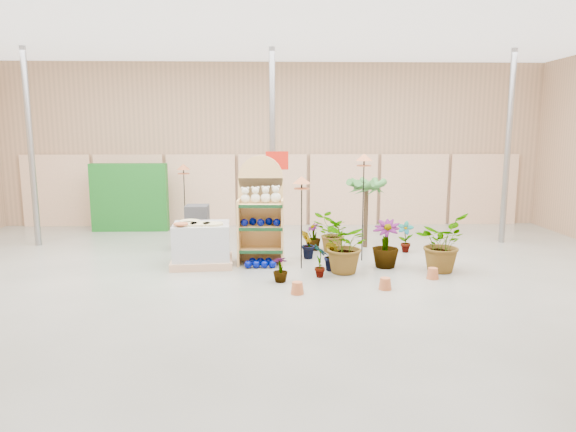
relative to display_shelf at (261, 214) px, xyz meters
name	(u,v)px	position (x,y,z in m)	size (l,w,h in m)	color
room	(272,155)	(0.24, -0.89, 1.22)	(15.20, 12.10, 4.70)	gray
display_shelf	(261,214)	(0.00, 0.00, 0.00)	(0.93, 0.61, 2.17)	tan
teddy_bears	(262,196)	(0.03, -0.10, 0.38)	(0.80, 0.21, 0.34)	beige
gazing_balls_shelf	(261,222)	(0.00, -0.13, -0.14)	(0.80, 0.27, 0.15)	#000A7D
gazing_balls_floor	(260,263)	(-0.01, -0.39, -0.92)	(0.63, 0.39, 0.15)	#000A7D
pallet_stack	(202,245)	(-1.17, -0.24, -0.57)	(1.27, 1.09, 0.89)	tan
charcoal_planters	(193,231)	(-1.56, 1.21, -0.57)	(0.80, 0.50, 1.00)	#2E2E30
trellis_stock	(130,197)	(-3.56, 3.40, -0.09)	(2.00, 0.30, 1.80)	#16611A
offer_sign	(277,180)	(0.34, 1.18, 0.58)	(0.50, 0.08, 2.20)	gray
bird_table_front	(302,183)	(0.79, -0.53, 0.68)	(0.34, 0.34, 1.80)	black
bird_table_right	(364,161)	(2.08, 0.05, 1.06)	(0.34, 0.34, 2.20)	black
bird_table_back	(184,169)	(-1.97, 2.57, 0.71)	(0.34, 0.34, 1.84)	black
palm	(367,185)	(2.37, 1.28, 0.44)	(0.70, 0.70, 1.68)	#3D2D1B
potted_plant_1	(332,256)	(1.37, -0.73, -0.70)	(0.32, 0.26, 0.59)	#357531
potted_plant_2	(346,245)	(1.60, -0.91, -0.45)	(0.98, 0.85, 1.09)	#357531
potted_plant_3	(386,244)	(2.45, -0.48, -0.52)	(0.53, 0.53, 0.94)	#357531
potted_plant_4	(405,237)	(3.15, 0.75, -0.65)	(0.36, 0.25, 0.69)	#357531
potted_plant_5	(308,244)	(0.98, 0.21, -0.68)	(0.34, 0.27, 0.62)	#357531
potted_plant_6	(331,233)	(1.52, 0.80, -0.56)	(0.77, 0.67, 0.85)	#357531
potted_plant_7	(280,269)	(0.37, -1.42, -0.76)	(0.26, 0.26, 0.46)	#357531
potted_plant_8	(320,261)	(1.11, -1.16, -0.68)	(0.33, 0.22, 0.63)	#357531
potted_plant_10	(441,243)	(3.44, -0.77, -0.44)	(0.99, 0.86, 1.10)	#357531
potted_plant_11	(313,236)	(1.14, 1.03, -0.68)	(0.35, 0.35, 0.62)	#357531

